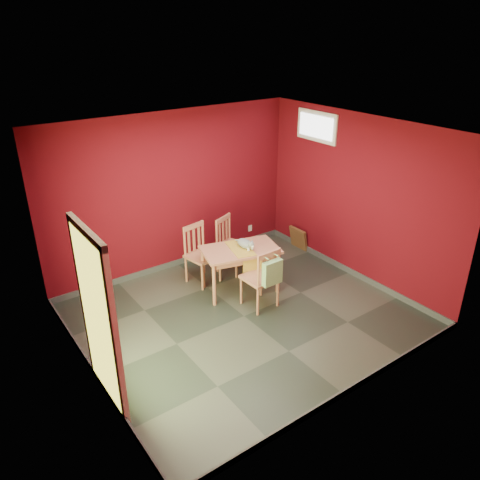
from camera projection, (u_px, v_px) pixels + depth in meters
ground at (244, 316)px, 6.89m from camera, size 4.50×4.50×0.00m
room_shell at (244, 313)px, 6.87m from camera, size 4.50×4.50×4.50m
doorway at (97, 315)px, 4.94m from camera, size 0.06×1.01×2.13m
window at (317, 126)px, 7.81m from camera, size 0.05×0.90×0.50m
outlet_plate at (250, 228)px, 9.07m from camera, size 0.08×0.02×0.12m
dining_table at (240, 254)px, 7.30m from camera, size 1.31×0.96×0.74m
table_runner at (244, 254)px, 7.21m from camera, size 0.46×0.70×0.32m
chair_far_left at (201, 253)px, 7.63m from camera, size 0.54×0.54×0.99m
chair_far_right at (230, 244)px, 7.99m from camera, size 0.59×0.59×0.96m
chair_near at (262, 277)px, 6.92m from camera, size 0.48×0.48×0.98m
tote_bag at (272, 273)px, 6.68m from camera, size 0.31×0.19×0.44m
cat at (245, 242)px, 7.27m from camera, size 0.30×0.41×0.18m
picture_frame at (298, 238)px, 8.87m from camera, size 0.14×0.41×0.41m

